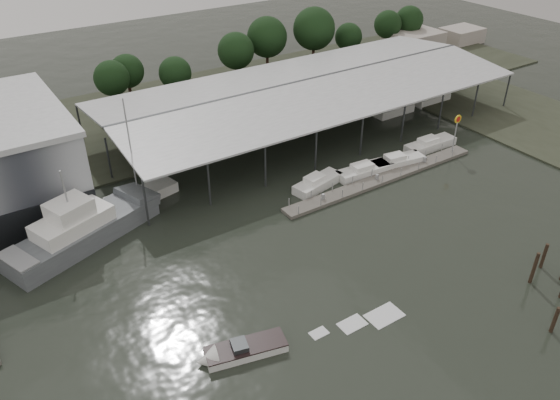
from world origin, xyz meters
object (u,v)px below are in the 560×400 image
white_sailboat (133,199)px  speedboat_underway (239,351)px  shell_fuel_sign (457,127)px  grey_trawler (84,228)px

white_sailboat → speedboat_underway: (-1.09, -25.35, -0.25)m
shell_fuel_sign → white_sailboat: (-38.85, 11.26, -3.28)m
shell_fuel_sign → white_sailboat: bearing=163.8°
speedboat_underway → grey_trawler: bearing=-62.2°
white_sailboat → grey_trawler: bearing=-160.9°
shell_fuel_sign → white_sailboat: 40.58m
shell_fuel_sign → speedboat_underway: 42.50m
shell_fuel_sign → white_sailboat: size_ratio=0.44×
white_sailboat → speedboat_underway: bearing=-104.8°
grey_trawler → white_sailboat: white_sailboat is taller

